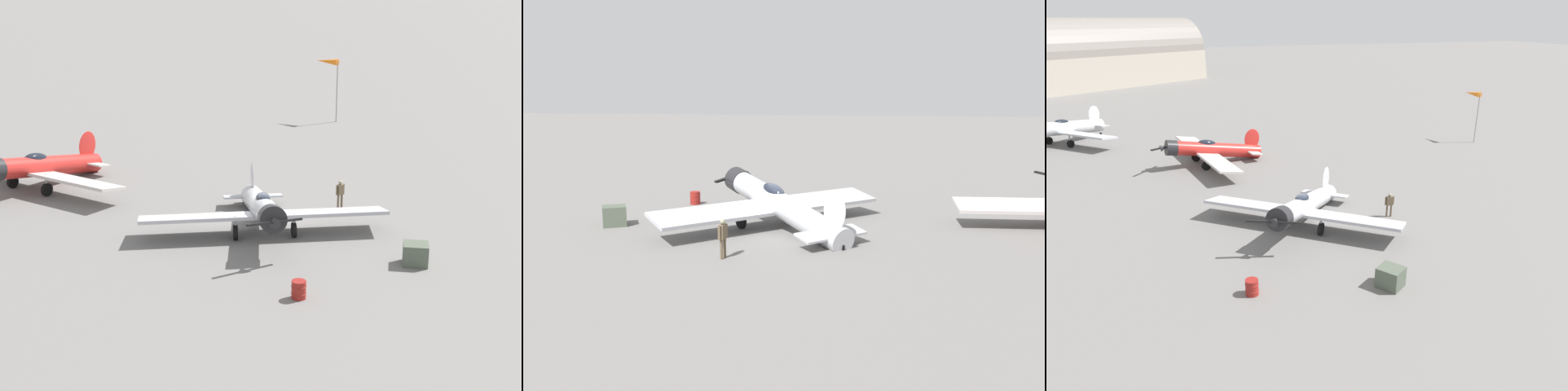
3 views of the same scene
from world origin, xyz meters
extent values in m
plane|color=slate|center=(0.00, 0.00, 0.00)|extent=(400.00, 400.00, 0.00)
cylinder|color=#B7BABF|center=(0.00, 0.00, 1.21)|extent=(7.91, 7.02, 2.89)
cylinder|color=#232326|center=(-3.38, 2.89, 2.03)|extent=(1.73, 1.75, 1.48)
cone|color=#232326|center=(-3.87, 3.31, 2.15)|extent=(0.85, 0.84, 0.65)
cube|color=black|center=(-3.98, 3.41, 2.15)|extent=(1.04, 2.95, 0.35)
ellipsoid|color=black|center=(-0.71, 0.60, 1.91)|extent=(1.86, 1.74, 0.98)
cube|color=#ADAFB5|center=(-0.85, 0.72, 1.08)|extent=(9.97, 11.16, 0.55)
ellipsoid|color=#B7BABF|center=(2.96, -2.53, 1.66)|extent=(1.45, 1.26, 2.06)
cube|color=#ADAFB5|center=(2.81, -2.40, 0.59)|extent=(3.05, 3.30, 0.30)
cylinder|color=#999BA0|center=(-2.26, -0.07, 0.85)|extent=(0.14, 0.14, 0.90)
cylinder|color=black|center=(-2.26, -0.07, 0.40)|extent=(0.74, 0.67, 0.80)
cylinder|color=#999BA0|center=(-0.28, 2.24, 0.85)|extent=(0.14, 0.14, 0.90)
cylinder|color=black|center=(-0.28, 2.24, 0.40)|extent=(0.74, 0.67, 0.80)
cylinder|color=black|center=(3.39, -2.90, 0.14)|extent=(0.28, 0.26, 0.28)
cylinder|color=red|center=(15.06, 3.29, 1.29)|extent=(2.61, 8.62, 2.68)
cylinder|color=#232326|center=(14.42, 7.26, 1.99)|extent=(1.52, 1.32, 1.49)
cone|color=#232326|center=(14.31, 7.90, 2.11)|extent=(0.66, 0.72, 0.65)
cube|color=black|center=(14.29, 8.05, 2.11)|extent=(2.60, 1.95, 0.50)
ellipsoid|color=black|center=(14.93, 4.12, 1.97)|extent=(1.04, 1.89, 0.96)
cube|color=#BCB7B2|center=(14.90, 4.29, 1.13)|extent=(13.38, 4.12, 0.52)
ellipsoid|color=red|center=(15.63, -0.21, 1.87)|extent=(0.41, 1.80, 2.11)
cube|color=#BCB7B2|center=(15.60, -0.01, 0.77)|extent=(3.53, 1.63, 0.29)
cylinder|color=#999BA0|center=(13.31, 4.54, 0.87)|extent=(0.14, 0.14, 0.94)
cylinder|color=black|center=(13.31, 4.54, 0.40)|extent=(0.33, 0.82, 0.80)
cylinder|color=#999BA0|center=(16.33, 5.03, 0.87)|extent=(0.14, 0.14, 0.94)
cylinder|color=black|center=(16.33, 5.03, 0.40)|extent=(0.33, 0.82, 0.80)
cylinder|color=black|center=(15.71, -0.71, 0.14)|extent=(0.14, 0.29, 0.28)
cylinder|color=#B7BABF|center=(27.96, 16.61, 1.65)|extent=(6.91, 6.80, 2.44)
ellipsoid|color=black|center=(27.37, 17.18, 2.36)|extent=(1.80, 1.78, 0.89)
cube|color=#ADAFB5|center=(27.26, 17.30, 1.39)|extent=(10.88, 11.07, 0.44)
ellipsoid|color=#B7BABF|center=(30.41, 14.21, 2.45)|extent=(1.32, 1.30, 2.09)
cube|color=#ADAFB5|center=(30.27, 14.35, 1.31)|extent=(3.17, 3.20, 0.24)
cylinder|color=#999BA0|center=(25.79, 16.49, 1.00)|extent=(0.14, 0.14, 1.20)
cylinder|color=black|center=(25.79, 16.49, 0.40)|extent=(0.71, 0.70, 0.80)
cylinder|color=#999BA0|center=(28.03, 18.78, 1.00)|extent=(0.14, 0.14, 1.20)
cylinder|color=black|center=(28.03, 18.78, 0.40)|extent=(0.71, 0.70, 0.80)
cylinder|color=black|center=(30.76, 13.87, 0.14)|extent=(0.27, 0.27, 0.28)
cylinder|color=brown|center=(-1.20, -5.26, 0.42)|extent=(0.12, 0.12, 0.84)
cylinder|color=brown|center=(-1.23, -5.55, 0.42)|extent=(0.12, 0.12, 0.84)
cube|color=brown|center=(-1.22, -5.40, 1.14)|extent=(0.27, 0.48, 0.60)
sphere|color=gray|center=(-1.22, -5.40, 1.56)|extent=(0.22, 0.22, 0.22)
cylinder|color=brown|center=(-1.19, -5.13, 1.16)|extent=(0.09, 0.09, 0.56)
cylinder|color=brown|center=(-1.24, -5.68, 1.16)|extent=(0.09, 0.09, 0.56)
cube|color=#4C5647|center=(-8.88, -1.12, 0.52)|extent=(1.58, 1.55, 1.05)
cylinder|color=maroon|center=(-7.21, 5.51, 0.40)|extent=(0.63, 0.63, 0.81)
torus|color=maroon|center=(-7.21, 5.51, 0.57)|extent=(0.67, 0.67, 0.04)
torus|color=maroon|center=(-7.21, 5.51, 0.24)|extent=(0.67, 0.67, 0.04)
cylinder|color=gray|center=(13.13, -24.00, 2.61)|extent=(0.10, 0.10, 5.21)
cone|color=orange|center=(14.15, -23.89, 5.06)|extent=(2.11, 0.77, 0.56)
cube|color=#ADA393|center=(76.24, 13.74, 3.00)|extent=(31.74, 39.44, 6.00)
cylinder|color=slate|center=(76.24, 13.74, 6.00)|extent=(31.74, 39.44, 13.21)
camera|label=1|loc=(-26.98, 29.65, 14.53)|focal=54.74mm
camera|label=2|loc=(6.83, -26.34, 6.54)|focal=38.19mm
camera|label=3|loc=(-26.08, 9.64, 12.51)|focal=31.79mm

